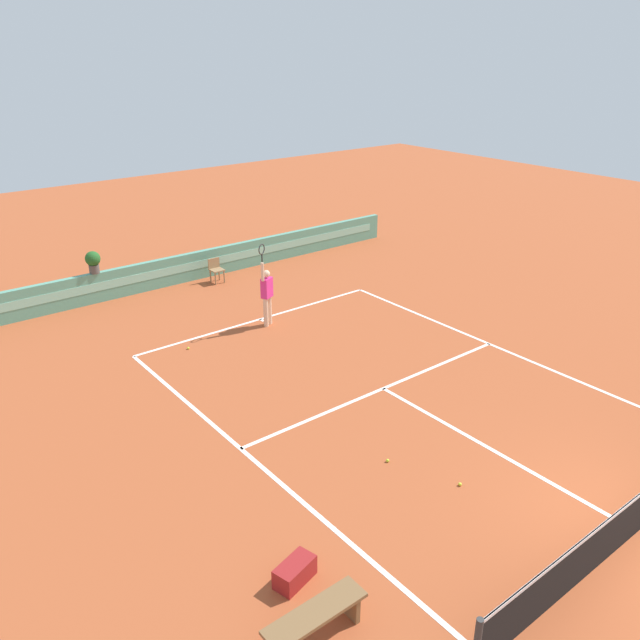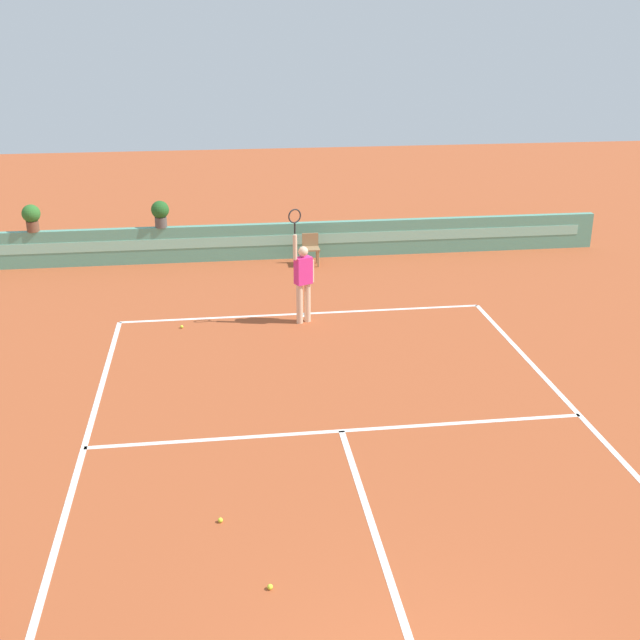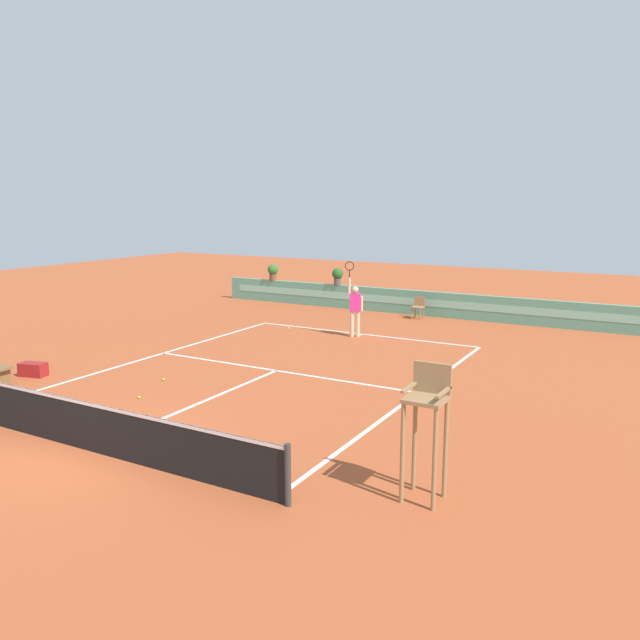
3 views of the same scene
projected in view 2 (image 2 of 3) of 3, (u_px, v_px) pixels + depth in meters
The scene contains 10 objects.
ground_plane at pixel (345, 443), 12.53m from camera, with size 60.00×60.00×0.00m, color #A84C28.
court_lines at pixel (338, 422), 13.19m from camera, with size 8.32×11.94×0.01m.
back_wall_barrier at pixel (285, 241), 21.95m from camera, with size 18.00×0.21×1.00m.
ball_kid_chair at pixel (311, 248), 21.36m from camera, with size 0.44×0.44×0.85m.
tennis_player at pixel (303, 277), 17.11m from camera, with size 0.58×0.35×2.58m.
tennis_ball_near_baseline at pixel (220, 520), 10.56m from camera, with size 0.07×0.07×0.07m, color #CCE033.
tennis_ball_mid_court at pixel (182, 327), 17.13m from camera, with size 0.07×0.07×0.07m, color #CCE033.
tennis_ball_by_sideline at pixel (270, 587), 9.32m from camera, with size 0.07×0.07×0.07m, color #CCE033.
potted_plant_left at pixel (160, 212), 21.20m from camera, with size 0.48×0.48×0.72m.
potted_plant_far_left at pixel (31, 216), 20.78m from camera, with size 0.48×0.48×0.72m.
Camera 2 is at (-1.87, -4.82, 6.35)m, focal length 44.20 mm.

